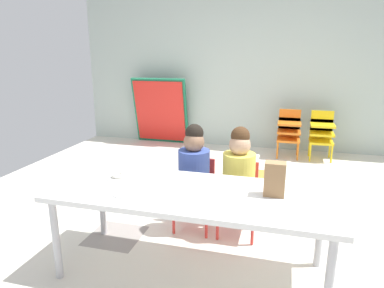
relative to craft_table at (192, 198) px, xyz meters
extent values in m
cube|color=silver|center=(0.16, 0.74, -0.56)|extent=(5.81, 5.45, 0.02)
cube|color=gray|center=(-0.74, 0.29, -0.55)|extent=(0.43, 0.43, 0.00)
cube|color=gray|center=(-0.29, 1.64, -0.55)|extent=(0.43, 0.43, 0.00)
cube|color=orange|center=(0.16, 2.09, -0.55)|extent=(0.43, 0.43, 0.00)
cube|color=#B2C1B7|center=(0.16, 3.47, 0.77)|extent=(5.81, 0.10, 2.64)
cube|color=white|center=(0.00, 0.00, 0.03)|extent=(1.86, 0.72, 0.04)
cylinder|color=#B2B2B7|center=(-0.85, -0.30, -0.27)|extent=(0.05, 0.05, 0.57)
cylinder|color=#B2B2B7|center=(0.85, -0.30, -0.27)|extent=(0.05, 0.05, 0.57)
cylinder|color=#B2B2B7|center=(-0.85, 0.30, -0.27)|extent=(0.05, 0.05, 0.57)
cylinder|color=#B2B2B7|center=(0.85, 0.30, -0.27)|extent=(0.05, 0.05, 0.57)
cube|color=red|center=(-0.14, 0.58, -0.25)|extent=(0.32, 0.30, 0.03)
cube|color=red|center=(-0.14, 0.73, -0.10)|extent=(0.29, 0.02, 0.30)
cylinder|color=#384C99|center=(-0.14, 0.58, -0.03)|extent=(0.31, 0.31, 0.38)
sphere|color=#8C664C|center=(-0.14, 0.58, 0.23)|extent=(0.17, 0.17, 0.17)
sphere|color=black|center=(-0.14, 0.59, 0.30)|extent=(0.15, 0.15, 0.15)
cylinder|color=red|center=(-0.28, 0.45, -0.40)|extent=(0.02, 0.02, 0.28)
cylinder|color=red|center=(0.00, 0.45, -0.40)|extent=(0.02, 0.02, 0.28)
cylinder|color=red|center=(-0.28, 0.71, -0.40)|extent=(0.02, 0.02, 0.28)
cylinder|color=red|center=(0.00, 0.71, -0.40)|extent=(0.02, 0.02, 0.28)
cube|color=red|center=(0.23, 0.58, -0.25)|extent=(0.32, 0.30, 0.03)
cube|color=red|center=(0.23, 0.73, -0.10)|extent=(0.29, 0.02, 0.30)
cylinder|color=#D8C64C|center=(0.23, 0.58, -0.03)|extent=(0.34, 0.34, 0.38)
sphere|color=tan|center=(0.23, 0.58, 0.23)|extent=(0.17, 0.17, 0.17)
sphere|color=#472D19|center=(0.23, 0.59, 0.30)|extent=(0.15, 0.15, 0.15)
cylinder|color=red|center=(0.09, 0.45, -0.40)|extent=(0.02, 0.02, 0.28)
cylinder|color=red|center=(0.37, 0.45, -0.40)|extent=(0.02, 0.02, 0.28)
cylinder|color=red|center=(0.09, 0.71, -0.40)|extent=(0.02, 0.02, 0.28)
cylinder|color=red|center=(0.37, 0.71, -0.40)|extent=(0.02, 0.02, 0.28)
cube|color=orange|center=(0.62, 2.99, -0.29)|extent=(0.32, 0.30, 0.03)
cube|color=orange|center=(0.62, 3.13, -0.20)|extent=(0.30, 0.02, 0.18)
cube|color=orange|center=(0.62, 2.99, -0.17)|extent=(0.32, 0.30, 0.03)
cube|color=orange|center=(0.62, 3.13, -0.08)|extent=(0.30, 0.02, 0.18)
cube|color=orange|center=(0.62, 2.99, -0.05)|extent=(0.32, 0.30, 0.03)
cube|color=orange|center=(0.62, 3.13, 0.04)|extent=(0.30, 0.02, 0.18)
cylinder|color=orange|center=(0.48, 2.86, -0.42)|extent=(0.02, 0.02, 0.26)
cylinder|color=orange|center=(0.76, 2.86, -0.42)|extent=(0.02, 0.02, 0.26)
cylinder|color=orange|center=(0.48, 3.12, -0.42)|extent=(0.02, 0.02, 0.26)
cylinder|color=orange|center=(0.76, 3.12, -0.42)|extent=(0.02, 0.02, 0.26)
cube|color=yellow|center=(1.07, 2.99, -0.29)|extent=(0.32, 0.30, 0.03)
cube|color=yellow|center=(1.07, 3.13, -0.20)|extent=(0.30, 0.02, 0.18)
cube|color=yellow|center=(1.07, 2.99, -0.17)|extent=(0.32, 0.30, 0.03)
cube|color=yellow|center=(1.07, 3.13, -0.08)|extent=(0.30, 0.02, 0.18)
cube|color=yellow|center=(1.07, 2.99, -0.05)|extent=(0.32, 0.30, 0.03)
cube|color=yellow|center=(1.07, 3.13, 0.04)|extent=(0.30, 0.02, 0.18)
cylinder|color=yellow|center=(0.93, 2.86, -0.42)|extent=(0.02, 0.02, 0.26)
cylinder|color=yellow|center=(1.21, 2.86, -0.42)|extent=(0.02, 0.02, 0.26)
cylinder|color=yellow|center=(0.93, 3.12, -0.42)|extent=(0.02, 0.02, 0.26)
cylinder|color=yellow|center=(1.21, 3.12, -0.42)|extent=(0.02, 0.02, 0.26)
cube|color=#19724C|center=(-1.43, 3.28, -0.01)|extent=(0.90, 0.28, 1.09)
cube|color=red|center=(-1.43, 3.25, -0.01)|extent=(0.83, 0.23, 0.99)
cube|color=#9E754C|center=(0.52, 0.07, 0.16)|extent=(0.13, 0.09, 0.22)
cylinder|color=white|center=(-0.57, 0.09, 0.05)|extent=(0.18, 0.18, 0.01)
cylinder|color=white|center=(-0.40, -0.15, 0.05)|extent=(0.18, 0.18, 0.01)
torus|color=white|center=(-0.57, 0.09, 0.07)|extent=(0.10, 0.10, 0.03)
camera|label=1|loc=(0.56, -2.05, 0.93)|focal=32.47mm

